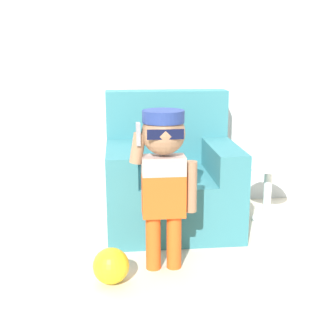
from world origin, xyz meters
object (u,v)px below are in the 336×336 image
at_px(side_table, 268,188).
at_px(toy_ball, 111,266).
at_px(armchair, 171,179).
at_px(person_child, 164,166).

relative_size(side_table, toy_ball, 2.09).
relative_size(armchair, side_table, 2.25).
relative_size(person_child, side_table, 2.22).
distance_m(armchair, toy_ball, 1.07).
bearing_deg(toy_ball, side_table, 36.12).
relative_size(person_child, toy_ball, 4.64).
bearing_deg(armchair, side_table, -2.29).
xyz_separation_m(armchair, side_table, (0.77, -0.03, -0.08)).
distance_m(person_child, side_table, 1.24).
relative_size(armchair, toy_ball, 4.72).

